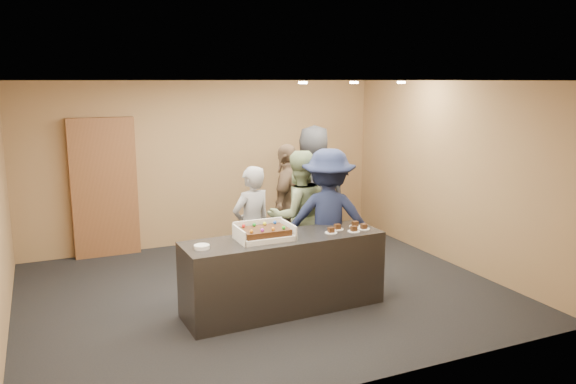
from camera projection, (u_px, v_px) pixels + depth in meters
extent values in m
plane|color=black|center=(263.00, 290.00, 7.34)|extent=(6.00, 6.00, 0.00)
plane|color=silver|center=(261.00, 80.00, 6.81)|extent=(6.00, 6.00, 0.00)
cube|color=#967048|center=(207.00, 163.00, 9.31)|extent=(6.00, 0.04, 2.70)
cube|color=#967048|center=(368.00, 240.00, 4.84)|extent=(6.00, 0.04, 2.70)
cube|color=#967048|center=(451.00, 174.00, 8.27)|extent=(0.04, 5.00, 2.70)
cube|color=black|center=(284.00, 273.00, 6.66)|extent=(2.42, 0.78, 0.90)
cube|color=brown|center=(104.00, 188.00, 8.62)|extent=(0.98, 0.15, 2.15)
cube|color=white|center=(264.00, 237.00, 6.47)|extent=(0.62, 0.43, 0.06)
cube|color=white|center=(239.00, 235.00, 6.34)|extent=(0.02, 0.43, 0.17)
cube|color=white|center=(289.00, 229.00, 6.58)|extent=(0.02, 0.43, 0.17)
cube|color=white|center=(258.00, 227.00, 6.65)|extent=(0.62, 0.02, 0.19)
cube|color=black|center=(264.00, 231.00, 6.46)|extent=(0.54, 0.37, 0.07)
sphere|color=red|center=(244.00, 226.00, 6.48)|extent=(0.04, 0.04, 0.04)
sphere|color=#189523|center=(254.00, 225.00, 6.53)|extent=(0.04, 0.04, 0.04)
sphere|color=yellow|center=(265.00, 224.00, 6.58)|extent=(0.04, 0.04, 0.04)
sphere|color=blue|center=(275.00, 222.00, 6.64)|extent=(0.04, 0.04, 0.04)
sphere|color=orange|center=(251.00, 231.00, 6.25)|extent=(0.04, 0.04, 0.04)
sphere|color=purple|center=(262.00, 230.00, 6.30)|extent=(0.04, 0.04, 0.04)
sphere|color=orange|center=(273.00, 229.00, 6.35)|extent=(0.04, 0.04, 0.04)
sphere|color=green|center=(284.00, 228.00, 6.40)|extent=(0.04, 0.04, 0.04)
cylinder|color=white|center=(202.00, 247.00, 6.11)|extent=(0.17, 0.17, 0.04)
cylinder|color=white|center=(331.00, 233.00, 6.74)|extent=(0.15, 0.15, 0.01)
cube|color=black|center=(331.00, 230.00, 6.74)|extent=(0.07, 0.06, 0.06)
cylinder|color=white|center=(337.00, 229.00, 6.90)|extent=(0.15, 0.15, 0.01)
cube|color=black|center=(337.00, 227.00, 6.89)|extent=(0.07, 0.06, 0.06)
cylinder|color=white|center=(354.00, 231.00, 6.80)|extent=(0.15, 0.15, 0.01)
cube|color=black|center=(354.00, 229.00, 6.79)|extent=(0.07, 0.06, 0.06)
cylinder|color=white|center=(355.00, 226.00, 7.03)|extent=(0.15, 0.15, 0.01)
cube|color=black|center=(355.00, 224.00, 7.03)|extent=(0.07, 0.06, 0.06)
cylinder|color=white|center=(364.00, 229.00, 6.91)|extent=(0.15, 0.15, 0.01)
cube|color=black|center=(364.00, 226.00, 6.90)|extent=(0.07, 0.06, 0.06)
imported|color=gray|center=(252.00, 227.00, 7.36)|extent=(0.68, 0.55, 1.62)
imported|color=gray|center=(298.00, 216.00, 7.60)|extent=(0.88, 0.69, 1.79)
imported|color=#171F3E|center=(328.00, 219.00, 7.30)|extent=(1.37, 1.14, 1.85)
imported|color=brown|center=(288.00, 204.00, 8.35)|extent=(1.01, 1.08, 1.79)
imported|color=#28292E|center=(314.00, 188.00, 9.00)|extent=(1.15, 0.96, 2.01)
cylinder|color=#FFEAC6|center=(303.00, 83.00, 7.58)|extent=(0.12, 0.12, 0.03)
cylinder|color=#FFEAC6|center=(354.00, 82.00, 7.90)|extent=(0.12, 0.12, 0.03)
cylinder|color=#FFEAC6|center=(401.00, 82.00, 8.22)|extent=(0.12, 0.12, 0.03)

